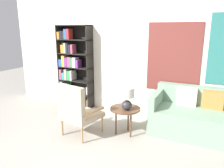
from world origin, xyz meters
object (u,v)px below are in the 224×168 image
armchair (77,109)px  table_lamp (127,97)px  couch (197,117)px  bookshelf (72,68)px  side_table (125,111)px

armchair → table_lamp: 0.91m
armchair → couch: size_ratio=0.60×
couch → table_lamp: 1.37m
armchair → couch: (1.92, 1.04, -0.19)m
bookshelf → table_lamp: bookshelf is taller
armchair → side_table: armchair is taller
couch → side_table: couch is taller
bookshelf → armchair: bookshelf is taller
side_table → table_lamp: 0.30m
armchair → side_table: 0.87m
bookshelf → side_table: 2.02m
bookshelf → side_table: bookshelf is taller
bookshelf → table_lamp: (1.81, -0.94, -0.20)m
bookshelf → armchair: bearing=-52.5°
couch → side_table: 1.33m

